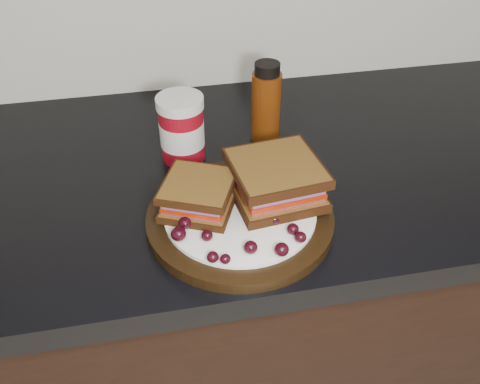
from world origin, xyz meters
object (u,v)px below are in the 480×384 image
(condiment_jar, at_px, (182,128))
(oil_bottle, at_px, (266,102))
(plate, at_px, (240,219))
(sandwich_left, at_px, (199,195))

(condiment_jar, height_order, oil_bottle, oil_bottle)
(plate, height_order, condiment_jar, condiment_jar)
(condiment_jar, distance_m, oil_bottle, 0.16)
(plate, distance_m, oil_bottle, 0.25)
(plate, xyz_separation_m, oil_bottle, (0.09, 0.23, 0.06))
(plate, bearing_deg, sandwich_left, 159.89)
(sandwich_left, height_order, oil_bottle, oil_bottle)
(condiment_jar, bearing_deg, sandwich_left, -88.29)
(sandwich_left, height_order, condiment_jar, condiment_jar)
(plate, height_order, oil_bottle, oil_bottle)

